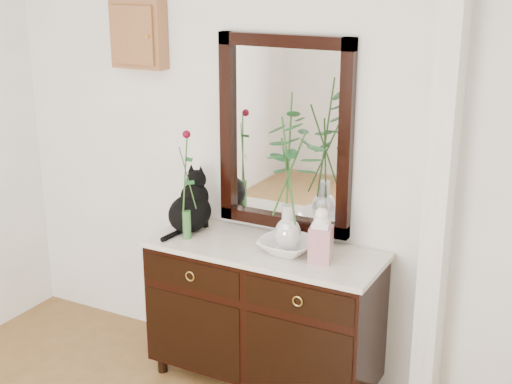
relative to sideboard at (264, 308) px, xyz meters
The scene contains 10 objects.
wall_back 0.92m from the sideboard, 111.80° to the left, with size 3.60×0.04×2.70m, color white.
pilaster 1.27m from the sideboard, 10.70° to the left, with size 0.12×0.20×2.70m, color white.
sideboard is the anchor object (origin of this frame).
wall_mirror 0.99m from the sideboard, 90.00° to the left, with size 0.80×0.06×1.10m.
key_cabinet 1.77m from the sideboard, 167.54° to the left, with size 0.35×0.10×0.40m, color brown.
cat 0.75m from the sideboard, behind, with size 0.26×0.31×0.36m, color black, non-canonical shape.
lotus_bowl 0.44m from the sideboard, ahead, with size 0.30×0.30×0.07m, color silver.
vase_branches 0.85m from the sideboard, ahead, with size 0.42×0.42×0.88m, color silver, non-canonical shape.
bud_vase_rose 0.84m from the sideboard, 169.24° to the right, with size 0.08×0.08×0.65m, color #396E34, non-canonical shape.
ginger_jar 0.64m from the sideboard, ahead, with size 0.11×0.11×0.31m, color silver, non-canonical shape.
Camera 1 is at (1.77, -1.53, 2.34)m, focal length 50.00 mm.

